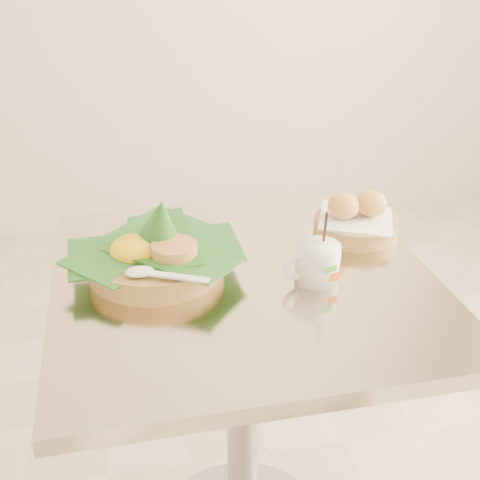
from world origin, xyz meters
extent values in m
cylinder|color=gray|center=(0.10, -0.03, 0.37)|extent=(0.07, 0.07, 0.69)
cube|color=beige|center=(0.10, -0.03, 0.73)|extent=(0.72, 0.72, 0.03)
cylinder|color=#B18B4C|center=(-0.06, 0.01, 0.77)|extent=(0.25, 0.25, 0.04)
cone|color=#1F5016|center=(-0.04, 0.02, 0.84)|extent=(0.14, 0.15, 0.13)
ellipsoid|color=yellow|center=(-0.09, 0.01, 0.80)|extent=(0.09, 0.09, 0.05)
cylinder|color=#CC9347|center=(-0.02, -0.02, 0.81)|extent=(0.08, 0.08, 0.02)
cylinder|color=#B18B4C|center=(0.37, 0.09, 0.77)|extent=(0.18, 0.18, 0.04)
cube|color=white|center=(0.37, 0.09, 0.79)|extent=(0.19, 0.19, 0.01)
ellipsoid|color=#B9702A|center=(0.34, 0.10, 0.82)|extent=(0.07, 0.07, 0.05)
ellipsoid|color=#B9702A|center=(0.40, 0.10, 0.82)|extent=(0.07, 0.07, 0.05)
cylinder|color=white|center=(0.23, -0.08, 0.79)|extent=(0.08, 0.08, 0.07)
torus|color=white|center=(0.19, -0.09, 0.79)|extent=(0.05, 0.02, 0.05)
cylinder|color=#4E2616|center=(0.23, -0.08, 0.82)|extent=(0.07, 0.07, 0.01)
cylinder|color=black|center=(0.24, -0.07, 0.84)|extent=(0.01, 0.04, 0.10)
cube|color=green|center=(0.24, -0.12, 0.79)|extent=(0.03, 0.01, 0.01)
cube|color=orange|center=(0.25, -0.11, 0.77)|extent=(0.02, 0.01, 0.02)
camera|label=1|loc=(-0.08, -0.99, 1.32)|focal=45.00mm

